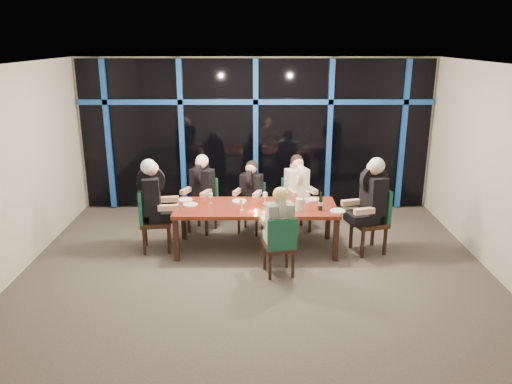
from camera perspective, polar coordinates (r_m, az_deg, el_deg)
room at (r=6.93m, az=0.02°, el=6.24°), size 7.04×7.00×3.02m
window_wall at (r=9.90m, az=0.02°, el=6.79°), size 6.86×0.43×2.94m
dining_table at (r=8.05m, az=-0.00°, el=-2.08°), size 2.60×1.00×0.75m
chair_far_left at (r=9.00m, az=-5.95°, el=-1.07°), size 0.58×0.58×0.95m
chair_far_mid at (r=8.91m, az=-0.42°, el=-1.41°), size 0.53×0.53×0.89m
chair_far_right at (r=9.01m, az=4.50°, el=-1.02°), size 0.56×0.56×0.95m
chair_end_left at (r=8.24m, az=-12.03°, el=-2.76°), size 0.55×0.55×1.04m
chair_end_right at (r=8.24m, az=13.39°, el=-2.74°), size 0.61×0.61×1.07m
chair_near_mid at (r=7.21m, az=2.79°, el=-5.90°), size 0.50×0.50×0.92m
diner_far_left at (r=8.82m, az=-6.28°, el=1.11°), size 0.59×0.65×0.93m
diner_far_mid at (r=8.74m, az=-0.60°, el=0.64°), size 0.54×0.61×0.86m
diner_far_right at (r=8.83m, az=4.78°, el=1.14°), size 0.58×0.65×0.92m
diner_end_left at (r=8.10m, az=-11.58°, el=0.01°), size 0.68×0.56×1.02m
diner_end_right at (r=8.07m, az=13.04°, el=0.01°), size 0.72×0.62×1.04m
diner_near_mid at (r=7.15m, az=2.67°, el=-2.95°), size 0.51×0.61×0.90m
plate_far_left at (r=8.40m, az=-8.10°, el=-0.88°), size 0.24×0.24×0.01m
plate_far_mid at (r=8.26m, az=-1.93°, el=-1.03°), size 0.24×0.24×0.01m
plate_far_right at (r=8.39m, az=6.38°, el=-0.83°), size 0.24×0.24×0.01m
plate_end_left at (r=8.15m, az=-7.53°, el=-1.42°), size 0.24×0.24×0.01m
plate_end_right at (r=7.89m, az=9.33°, el=-2.14°), size 0.24×0.24×0.01m
plate_near_mid at (r=7.70m, az=1.63°, el=-2.40°), size 0.24×0.24×0.01m
wine_bottle at (r=7.87m, az=7.38°, el=-1.28°), size 0.07×0.07×0.30m
water_pitcher at (r=7.80m, az=4.98°, el=-1.46°), size 0.13×0.11×0.21m
tea_light at (r=7.78m, az=-0.02°, el=-2.13°), size 0.05×0.05×0.03m
wine_glass_a at (r=7.81m, az=-1.64°, el=-1.16°), size 0.07×0.07×0.18m
wine_glass_b at (r=8.10m, az=1.04°, el=-0.41°), size 0.07×0.07×0.19m
wine_glass_c at (r=8.03m, az=3.40°, el=-0.74°), size 0.06×0.06×0.17m
wine_glass_d at (r=8.17m, az=-5.23°, el=-0.45°), size 0.07×0.07×0.17m
wine_glass_e at (r=8.21m, az=5.96°, el=-0.27°), size 0.07×0.07×0.19m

